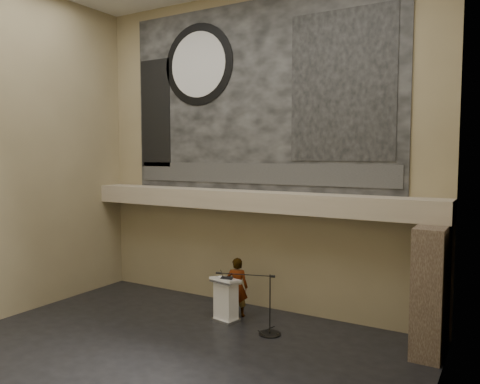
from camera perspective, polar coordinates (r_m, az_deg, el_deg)
The scene contains 19 objects.
floor at distance 10.21m, azimuth -9.70°, elevation -19.52°, with size 10.00×10.00×0.00m, color black.
wall_back at distance 12.64m, azimuth 1.85°, elevation 5.00°, with size 10.00×0.02×8.50m, color #817251.
wall_left at distance 13.13m, azimuth -26.95°, elevation 4.49°, with size 0.02×8.00×8.50m, color #817251.
wall_right at distance 7.17m, azimuth 22.11°, elevation 4.98°, with size 0.02×8.00×8.50m, color #817251.
soffit at distance 12.35m, azimuth 0.94°, elevation -1.03°, with size 10.00×0.80×0.50m, color tan.
sprinkler_left at distance 13.19m, azimuth -5.23°, elevation -1.91°, with size 0.04×0.04×0.06m, color #B2893D.
sprinkler_right at distance 11.52m, azimuth 9.08°, elevation -2.89°, with size 0.04×0.04×0.06m, color #B2893D.
banner at distance 12.70m, azimuth 1.80°, elevation 11.56°, with size 8.00×0.05×5.00m, color black.
banner_text_strip at distance 12.58m, azimuth 1.69°, elevation 2.27°, with size 7.76×0.02×0.55m, color #303030.
banner_clock_rim at distance 13.77m, azimuth -5.10°, elevation 15.21°, with size 2.30×2.30×0.02m, color black.
banner_clock_face at distance 13.75m, azimuth -5.15°, elevation 15.22°, with size 1.84×1.84×0.02m, color silver.
banner_building_print at distance 11.73m, azimuth 12.30°, elevation 12.53°, with size 2.60×0.02×3.60m, color black.
banner_brick_print at distance 14.57m, azimuth -10.26°, elevation 9.40°, with size 1.10×0.02×3.20m, color black.
stone_pier at distance 10.71m, azimuth 22.25°, elevation -10.96°, with size 0.60×1.40×2.70m, color #46372B.
lectern at distance 11.94m, azimuth -1.74°, elevation -12.99°, with size 0.75×0.59×1.13m.
binder at distance 11.72m, azimuth -1.63°, elevation -10.46°, with size 0.29×0.23×0.04m, color black.
papers at distance 11.85m, azimuth -2.24°, elevation -10.36°, with size 0.20×0.27×0.01m, color silver.
speaker_person at distance 12.25m, azimuth -0.34°, elevation -11.50°, with size 0.56×0.37×1.53m, color beige.
mic_stand at distance 11.28m, azimuth 3.40°, elevation -15.90°, with size 1.50×0.64×1.41m.
Camera 1 is at (6.05, -7.09, 4.16)m, focal length 35.00 mm.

